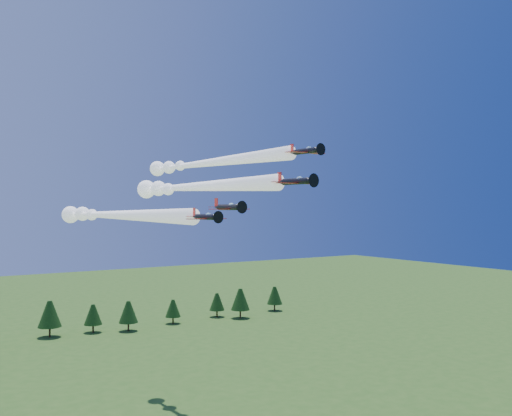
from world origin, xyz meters
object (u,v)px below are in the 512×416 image
plane_lead (191,187)px  plane_left (112,215)px  plane_slot (228,207)px  plane_right (203,163)px

plane_lead → plane_left: (-10.49, 12.74, -5.15)m
plane_left → plane_slot: bearing=-62.9°
plane_right → plane_left: bearing=-175.1°
plane_slot → plane_left: bearing=118.1°
plane_lead → plane_slot: 9.69m
plane_left → plane_right: 24.11m
plane_lead → plane_left: 17.28m
plane_left → plane_slot: 25.13m
plane_right → plane_slot: plane_right is taller
plane_lead → plane_right: 20.03m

